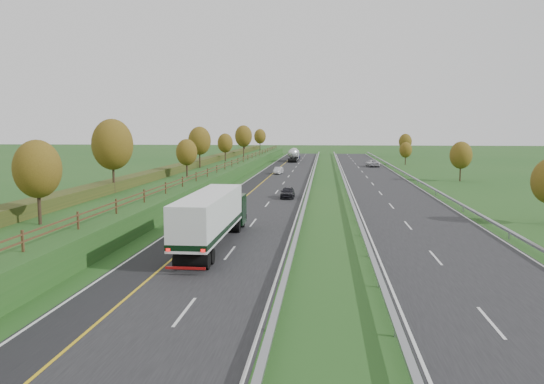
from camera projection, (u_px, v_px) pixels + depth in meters
The scene contains 19 objects.
ground at pixel (326, 186), 79.75m from camera, with size 400.00×400.00×0.00m, color #224E1C.
near_carriageway at pixel (276, 182), 85.48m from camera, with size 10.50×200.00×0.04m, color black.
far_carriageway at pixel (380, 183), 83.84m from camera, with size 10.50×200.00×0.04m, color black.
hard_shoulder at pixel (253, 182), 85.85m from camera, with size 3.00×200.00×0.04m, color black.
lane_markings at pixel (316, 183), 84.72m from camera, with size 26.75×200.00×0.01m.
embankment_left at pixel (197, 176), 86.65m from camera, with size 12.00×200.00×2.00m, color #224E1C.
hedge_left at pixel (185, 166), 86.66m from camera, with size 2.20×180.00×1.10m, color #2D3A17.
fence_left at pixel (224, 165), 85.59m from camera, with size 0.12×189.06×1.20m.
median_barrier_near at pixel (312, 179), 84.84m from camera, with size 0.32×200.00×0.71m.
median_barrier_far at pixel (344, 179), 84.34m from camera, with size 0.32×200.00×0.71m.
outer_barrier_far at pixel (418, 180), 83.20m from camera, with size 0.32×200.00×0.71m.
trees_left at pixel (194, 143), 82.64m from camera, with size 6.64×164.30×7.66m.
trees_far at pixel (431, 150), 110.88m from camera, with size 8.45×118.60×7.12m.
box_lorry at pixel (213, 216), 38.57m from camera, with size 2.58×16.28×4.06m.
road_tanker at pixel (294, 154), 139.92m from camera, with size 2.40×11.22×3.46m.
car_dark_near at pixel (288, 192), 66.14m from camera, with size 1.68×4.18×1.42m, color black.
car_silver_mid at pixel (278, 170), 101.32m from camera, with size 1.37×3.94×1.30m, color #B5B4B9.
car_small_far at pixel (296, 156), 151.96m from camera, with size 2.23×5.47×1.59m, color #121239.
car_oncoming at pixel (373, 163), 120.40m from camera, with size 2.62×5.68×1.58m, color silver.
Camera 1 is at (7.78, -24.70, 8.66)m, focal length 35.00 mm.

